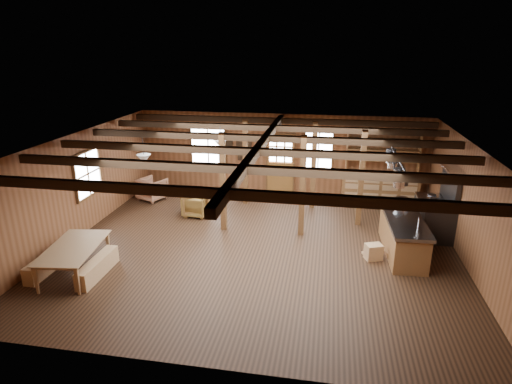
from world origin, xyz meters
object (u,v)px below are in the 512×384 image
armchair_a (194,202)px  armchair_c (152,189)px  kitchen_island (403,235)px  dining_table (77,260)px  armchair_b (196,206)px  commercial_range (436,212)px

armchair_a → armchair_c: bearing=-54.4°
kitchen_island → dining_table: kitchen_island is taller
kitchen_island → armchair_a: 6.22m
kitchen_island → armchair_c: size_ratio=3.07×
dining_table → armchair_b: bearing=-30.0°
commercial_range → dining_table: size_ratio=1.05×
dining_table → armchair_a: 4.33m
kitchen_island → dining_table: size_ratio=1.31×
dining_table → kitchen_island: bearing=-79.9°
kitchen_island → armchair_c: kitchen_island is taller
kitchen_island → commercial_range: commercial_range is taller
commercial_range → dining_table: (-8.55, -3.72, -0.31)m
commercial_range → armchair_c: commercial_range is taller
armchair_a → armchair_c: 2.07m
commercial_range → armchair_c: (-8.85, 1.34, -0.27)m
commercial_range → armchair_b: commercial_range is taller
kitchen_island → armchair_a: (-5.99, 1.66, -0.10)m
armchair_a → armchair_b: 0.19m
commercial_range → dining_table: bearing=-156.5°
armchair_a → dining_table: bearing=44.0°
armchair_c → armchair_b: bearing=171.9°
kitchen_island → armchair_b: bearing=163.5°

